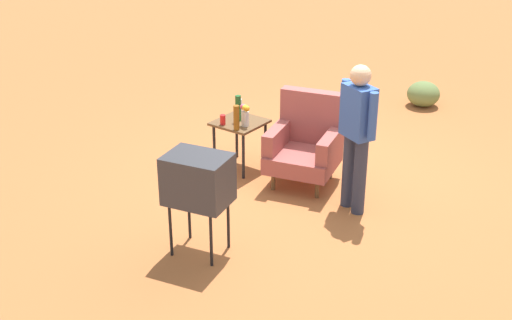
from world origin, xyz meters
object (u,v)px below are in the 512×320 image
flower_vase (245,114)px  bottle_tall_amber (236,118)px  bottle_short_clear (239,107)px  bottle_wine_green (238,108)px  person_standing (357,130)px  soda_can_red (223,120)px  armchair (306,142)px  side_table (240,128)px  tv_on_stand (198,180)px

flower_vase → bottle_tall_amber: bearing=-92.7°
bottle_short_clear → bottle_wine_green: bearing=-56.4°
person_standing → soda_can_red: bearing=-177.2°
bottle_short_clear → flower_vase: flower_vase is taller
bottle_tall_amber → flower_vase: 0.16m
armchair → bottle_wine_green: armchair is taller
person_standing → flower_vase: bearing=178.5°
bottle_wine_green → side_table: bearing=-17.6°
armchair → tv_on_stand: 1.96m
side_table → bottle_wine_green: 0.25m
tv_on_stand → side_table: bearing=116.3°
bottle_tall_amber → flower_vase: bearing=87.3°
bottle_wine_green → bottle_short_clear: (-0.12, 0.18, -0.06)m
person_standing → flower_vase: person_standing is taller
armchair → bottle_short_clear: armchair is taller
tv_on_stand → bottle_wine_green: bearing=116.9°
side_table → tv_on_stand: (0.88, -1.77, 0.26)m
person_standing → bottle_wine_green: size_ratio=5.12×
person_standing → bottle_short_clear: (-1.80, 0.30, -0.23)m
side_table → flower_vase: 0.29m
flower_vase → person_standing: bearing=-1.5°
bottle_short_clear → flower_vase: bearing=-42.4°
bottle_wine_green → flower_vase: bearing=-26.8°
side_table → tv_on_stand: tv_on_stand is taller
side_table → armchair: bearing=10.9°
bottle_tall_amber → bottle_short_clear: (-0.28, 0.42, -0.05)m
armchair → flower_vase: 0.79m
person_standing → flower_vase: (-1.51, 0.04, -0.18)m
bottle_tall_amber → bottle_wine_green: bearing=123.7°
bottle_wine_green → soda_can_red: bottle_wine_green is taller
soda_can_red → flower_vase: flower_vase is taller
bottle_wine_green → bottle_tall_amber: bottle_wine_green is taller
side_table → flower_vase: size_ratio=2.31×
side_table → tv_on_stand: 2.00m
soda_can_red → bottle_short_clear: (-0.05, 0.39, 0.04)m
bottle_wine_green → soda_can_red: size_ratio=2.62×
bottle_tall_amber → flower_vase: bottle_tall_amber is taller
person_standing → bottle_short_clear: bearing=170.4°
bottle_wine_green → bottle_short_clear: 0.22m
person_standing → flower_vase: size_ratio=6.19×
bottle_wine_green → bottle_tall_amber: bearing=-56.3°
soda_can_red → flower_vase: size_ratio=0.46×
bottle_tall_amber → soda_can_red: bearing=172.0°
bottle_short_clear → bottle_tall_amber: bearing=-56.3°
bottle_wine_green → flower_vase: 0.19m
armchair → side_table: armchair is taller
bottle_tall_amber → bottle_short_clear: bearing=123.7°
side_table → soda_can_red: size_ratio=5.02×
side_table → tv_on_stand: size_ratio=0.59×
bottle_wine_green → flower_vase: bottle_wine_green is taller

